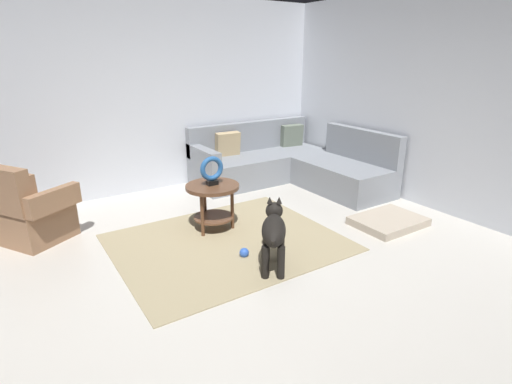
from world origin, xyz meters
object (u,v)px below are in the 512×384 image
dog (274,231)px  dog_bed_mat (388,221)px  torus_sculpture (212,170)px  dog_toy_ball (244,253)px  side_table (213,195)px  sectional_couch (289,165)px  armchair (30,213)px

dog → dog_bed_mat: bearing=38.4°
torus_sculpture → dog_toy_ball: size_ratio=3.41×
side_table → dog_toy_ball: size_ratio=6.27×
sectional_couch → dog_bed_mat: sectional_couch is taller
sectional_couch → dog_bed_mat: (-0.01, -1.94, -0.24)m
sectional_couch → dog: sectional_couch is taller
sectional_couch → dog_toy_ball: sectional_couch is taller
side_table → torus_sculpture: 0.29m
dog_toy_ball → side_table: bearing=86.0°
armchair → dog_toy_ball: armchair is taller
dog_bed_mat → sectional_couch: bearing=89.8°
sectional_couch → dog: (-1.72, -2.01, 0.09)m
armchair → dog: (1.84, -1.87, 0.05)m
dog → dog_toy_ball: dog is taller
sectional_couch → side_table: bearing=-152.7°
dog_toy_ball → dog_bed_mat: bearing=-7.8°
sectional_couch → dog_bed_mat: 1.96m
sectional_couch → dog_toy_ball: size_ratio=23.51×
side_table → dog_bed_mat: size_ratio=0.75×
dog_bed_mat → side_table: bearing=150.5°
dog → side_table: bearing=129.9°
dog_bed_mat → dog_toy_ball: bearing=172.2°
torus_sculpture → dog_toy_ball: torus_sculpture is taller
torus_sculpture → dog: size_ratio=0.46×
sectional_couch → side_table: size_ratio=3.75×
armchair → side_table: armchair is taller
side_table → dog_bed_mat: 2.09m
side_table → dog_bed_mat: bearing=-29.5°
armchair → dog_bed_mat: 4.00m
dog_bed_mat → dog_toy_ball: size_ratio=8.36×
armchair → side_table: size_ratio=1.66×
armchair → sectional_couch: bearing=59.9°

